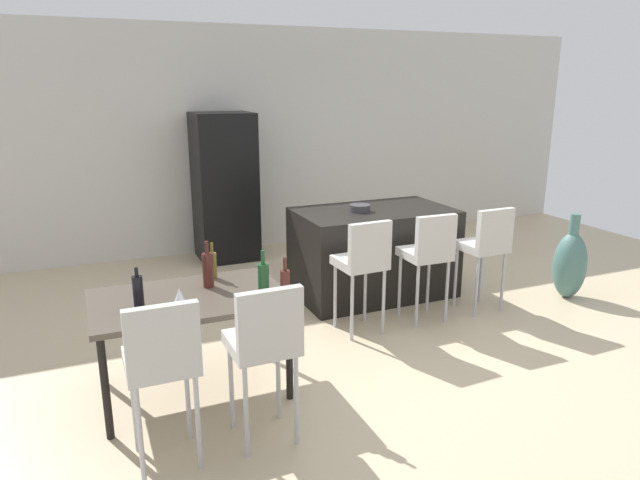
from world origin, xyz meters
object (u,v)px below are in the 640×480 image
dining_chair_near (162,358)px  floor_vase (570,264)px  bar_chair_left (363,259)px  dining_chair_far (265,339)px  refrigerator (225,187)px  wine_bottle_corner (138,291)px  bar_chair_middle (429,250)px  dining_table (189,305)px  wine_bottle_end (208,269)px  fruit_bowl (360,208)px  wine_bottle_right (213,265)px  wine_bottle_left (285,285)px  wine_glass_far (179,295)px  kitchen_island (373,252)px  wine_bottle_middle (263,279)px  bar_chair_right (486,243)px

dining_chair_near → floor_vase: 4.46m
bar_chair_left → dining_chair_far: size_ratio=1.00×
refrigerator → wine_bottle_corner: bearing=-113.2°
bar_chair_middle → refrigerator: refrigerator is taller
dining_table → refrigerator: (1.06, 3.18, 0.25)m
dining_chair_near → dining_chair_far: size_ratio=1.00×
wine_bottle_end → fruit_bowl: bearing=31.8°
dining_table → dining_chair_far: bearing=-69.2°
wine_bottle_right → floor_vase: (3.74, 0.06, -0.48)m
bar_chair_middle → wine_bottle_end: size_ratio=3.03×
wine_bottle_corner → wine_bottle_left: bearing=-17.6°
dining_chair_near → wine_bottle_right: 1.24m
bar_chair_middle → wine_bottle_end: (-2.09, -0.29, 0.18)m
bar_chair_middle → refrigerator: size_ratio=0.57×
dining_chair_near → wine_bottle_left: size_ratio=3.34×
dining_chair_near → wine_bottle_left: wine_bottle_left is taller
wine_bottle_left → dining_chair_far: bearing=-123.7°
wine_bottle_right → wine_glass_far: (-0.35, -0.61, 0.02)m
wine_glass_far → dining_table: bearing=70.0°
wine_bottle_left → wine_glass_far: bearing=174.3°
wine_bottle_right → dining_chair_far: bearing=-87.1°
dining_table → floor_vase: size_ratio=1.48×
dining_chair_near → wine_glass_far: 0.56m
wine_bottle_right → wine_glass_far: wine_bottle_right is taller
kitchen_island → bar_chair_middle: size_ratio=1.53×
floor_vase → dining_chair_far: bearing=-162.5°
wine_bottle_corner → refrigerator: refrigerator is taller
dining_chair_near → wine_bottle_middle: 1.00m
kitchen_island → refrigerator: bearing=120.0°
bar_chair_middle → dining_chair_far: size_ratio=1.00×
dining_chair_far → refrigerator: refrigerator is taller
kitchen_island → dining_chair_far: dining_chair_far is taller
dining_table → wine_bottle_middle: (0.49, -0.20, 0.19)m
kitchen_island → wine_bottle_right: wine_bottle_right is taller
bar_chair_right → floor_vase: (1.07, -0.05, -0.34)m
dining_chair_near → wine_bottle_corner: dining_chair_near is taller
dining_chair_far → wine_bottle_right: 1.12m
floor_vase → fruit_bowl: bearing=156.1°
bar_chair_middle → wine_bottle_left: size_ratio=3.34×
bar_chair_left → wine_bottle_right: (-1.35, -0.11, 0.15)m
dining_chair_far → wine_bottle_left: size_ratio=3.34×
wine_bottle_corner → fruit_bowl: wine_bottle_corner is taller
bar_chair_middle → wine_bottle_left: (-1.68, -0.78, 0.16)m
kitchen_island → dining_chair_near: size_ratio=1.53×
bar_chair_middle → wine_bottle_end: wine_bottle_end is taller
wine_bottle_corner → bar_chair_right: bearing=8.5°
bar_chair_middle → wine_bottle_right: (-2.02, -0.11, 0.15)m
bar_chair_right → wine_glass_far: size_ratio=6.03×
bar_chair_right → wine_bottle_left: 2.46m
wine_bottle_corner → fruit_bowl: (2.32, 1.32, 0.10)m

